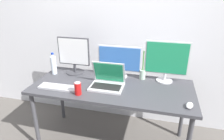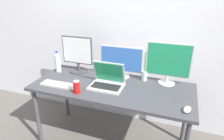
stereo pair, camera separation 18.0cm
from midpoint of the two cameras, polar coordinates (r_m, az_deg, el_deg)
name	(u,v)px [view 2 (the right image)]	position (r m, az deg, el deg)	size (l,w,h in m)	color
wall_back	(129,23)	(2.48, 6.90, 13.13)	(7.00, 0.08, 2.60)	silver
work_desk	(112,91)	(2.13, 2.43, -6.11)	(1.68, 0.71, 0.74)	#424247
monitor_left	(77,54)	(2.41, -7.74, 4.58)	(0.38, 0.22, 0.43)	#38383D
monitor_center	(121,61)	(2.25, 5.02, 2.56)	(0.49, 0.19, 0.36)	silver
monitor_right	(169,62)	(2.17, 18.19, 2.12)	(0.45, 0.18, 0.45)	silver
laptop_silver	(107,81)	(2.07, 1.18, -3.19)	(0.34, 0.26, 0.26)	silver
keyboard_main	(59,85)	(2.15, -12.49, -4.24)	(0.41, 0.12, 0.02)	#B2B2B7
mouse_by_keyboard	(187,109)	(1.84, 23.40, -10.38)	(0.06, 0.11, 0.03)	silver
water_bottle	(58,62)	(2.48, -13.24, 2.14)	(0.07, 0.07, 0.26)	silver
soda_can_near_keyboard	(77,87)	(1.96, -7.46, -4.89)	(0.07, 0.07, 0.13)	red
bamboo_vase	(144,74)	(2.25, 11.51, -1.31)	(0.07, 0.07, 0.33)	#B2D1B7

